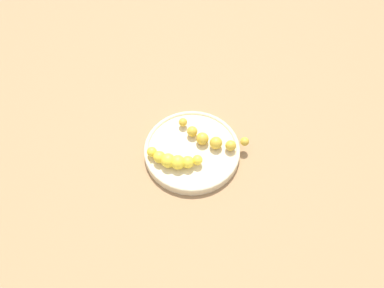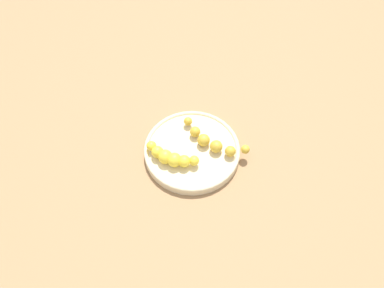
# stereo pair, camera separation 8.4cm
# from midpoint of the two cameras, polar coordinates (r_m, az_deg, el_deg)

# --- Properties ---
(ground_plane) EXTENTS (2.40, 2.40, 0.00)m
(ground_plane) POSITION_cam_midpoint_polar(r_m,az_deg,el_deg) (0.87, 2.75, -1.61)
(ground_plane) COLOR #936D47
(fruit_bowl) EXTENTS (0.22, 0.22, 0.02)m
(fruit_bowl) POSITION_cam_midpoint_polar(r_m,az_deg,el_deg) (0.86, 2.78, -1.17)
(fruit_bowl) COLOR beige
(fruit_bowl) RESTS_ON ground_plane
(banana_yellow) EXTENTS (0.13, 0.05, 0.03)m
(banana_yellow) POSITION_cam_midpoint_polar(r_m,az_deg,el_deg) (0.82, -0.42, -2.20)
(banana_yellow) COLOR yellow
(banana_yellow) RESTS_ON fruit_bowl
(banana_spotted) EXTENTS (0.16, 0.08, 0.03)m
(banana_spotted) POSITION_cam_midpoint_polar(r_m,az_deg,el_deg) (0.85, 5.85, 0.27)
(banana_spotted) COLOR gold
(banana_spotted) RESTS_ON fruit_bowl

